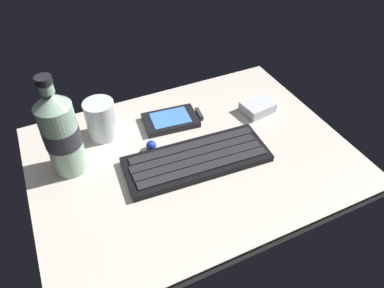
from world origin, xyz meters
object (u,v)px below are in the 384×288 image
object	(u,v)px
handheld_device	(173,119)
charger_block	(257,107)
trackball_mouse	(151,146)
water_bottle	(61,133)
keyboard	(199,158)
juice_cup	(102,121)

from	to	relation	value
handheld_device	charger_block	world-z (taller)	charger_block
charger_block	trackball_mouse	world-z (taller)	charger_block
water_bottle	keyboard	bearing A→B (deg)	-21.49
handheld_device	trackball_mouse	xyz separation A→B (cm)	(-7.66, -6.48, 0.37)
handheld_device	water_bottle	size ratio (longest dim) A/B	0.64
keyboard	trackball_mouse	bearing A→B (deg)	135.52
juice_cup	charger_block	size ratio (longest dim) A/B	1.21
trackball_mouse	keyboard	bearing A→B (deg)	-44.48
keyboard	handheld_device	world-z (taller)	keyboard
water_bottle	charger_block	size ratio (longest dim) A/B	2.97
keyboard	juice_cup	world-z (taller)	juice_cup
handheld_device	water_bottle	bearing A→B (deg)	-169.24
charger_block	keyboard	bearing A→B (deg)	-155.17
keyboard	trackball_mouse	size ratio (longest dim) A/B	13.47
handheld_device	keyboard	bearing A→B (deg)	-90.98
juice_cup	trackball_mouse	distance (cm)	12.04
juice_cup	water_bottle	distance (cm)	11.98
trackball_mouse	juice_cup	bearing A→B (deg)	131.10
keyboard	water_bottle	size ratio (longest dim) A/B	1.42
keyboard	juice_cup	size ratio (longest dim) A/B	3.49
juice_cup	trackball_mouse	world-z (taller)	juice_cup
water_bottle	charger_block	distance (cm)	43.88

